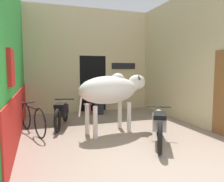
# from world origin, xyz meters

# --- Properties ---
(ground_plane) EXTENTS (30.00, 30.00, 0.00)m
(ground_plane) POSITION_xyz_m (0.00, 0.00, 0.00)
(ground_plane) COLOR gray
(wall_left_shopfront) EXTENTS (0.25, 5.32, 3.94)m
(wall_left_shopfront) POSITION_xyz_m (-2.46, 2.65, 1.91)
(wall_left_shopfront) COLOR green
(wall_left_shopfront) RESTS_ON ground_plane
(wall_back_with_doorway) EXTENTS (4.75, 0.93, 3.94)m
(wall_back_with_doorway) POSITION_xyz_m (0.04, 5.55, 1.68)
(wall_back_with_doorway) COLOR beige
(wall_back_with_doorway) RESTS_ON ground_plane
(wall_right_with_door) EXTENTS (0.22, 5.32, 3.94)m
(wall_right_with_door) POSITION_xyz_m (2.46, 2.61, 1.95)
(wall_right_with_door) COLOR beige
(wall_right_with_door) RESTS_ON ground_plane
(cow) EXTENTS (2.10, 1.16, 1.53)m
(cow) POSITION_xyz_m (-0.12, 2.30, 1.11)
(cow) COLOR silver
(cow) RESTS_ON ground_plane
(motorcycle_near) EXTENTS (0.98, 1.66, 0.76)m
(motorcycle_near) POSITION_xyz_m (0.57, 1.14, 0.43)
(motorcycle_near) COLOR black
(motorcycle_near) RESTS_ON ground_plane
(motorcycle_far) EXTENTS (0.71, 1.75, 0.74)m
(motorcycle_far) POSITION_xyz_m (-1.30, 3.29, 0.41)
(motorcycle_far) COLOR black
(motorcycle_far) RESTS_ON ground_plane
(bicycle) EXTENTS (0.68, 1.68, 0.75)m
(bicycle) POSITION_xyz_m (-2.08, 2.84, 0.38)
(bicycle) COLOR black
(bicycle) RESTS_ON ground_plane
(shopkeeper_seated) EXTENTS (0.45, 0.34, 1.19)m
(shopkeeper_seated) POSITION_xyz_m (0.15, 4.68, 0.61)
(shopkeeper_seated) COLOR #282833
(shopkeeper_seated) RESTS_ON ground_plane
(plastic_stool) EXTENTS (0.32, 0.32, 0.39)m
(plastic_stool) POSITION_xyz_m (-0.22, 4.75, 0.21)
(plastic_stool) COLOR #DB6093
(plastic_stool) RESTS_ON ground_plane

